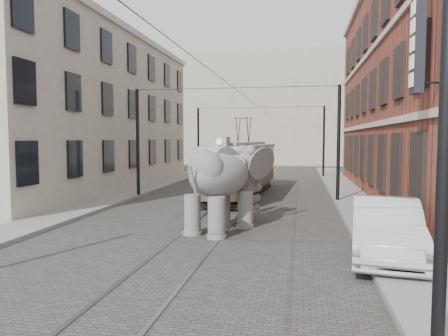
# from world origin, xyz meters

# --- Properties ---
(ground) EXTENTS (120.00, 120.00, 0.00)m
(ground) POSITION_xyz_m (0.00, 0.00, 0.00)
(ground) COLOR #3F3D3A
(tram_rails) EXTENTS (1.54, 80.00, 0.02)m
(tram_rails) POSITION_xyz_m (0.00, 0.00, 0.01)
(tram_rails) COLOR slate
(tram_rails) RESTS_ON ground
(sidewalk_right) EXTENTS (2.00, 60.00, 0.15)m
(sidewalk_right) POSITION_xyz_m (6.00, 0.00, 0.07)
(sidewalk_right) COLOR slate
(sidewalk_right) RESTS_ON ground
(sidewalk_left) EXTENTS (2.00, 60.00, 0.15)m
(sidewalk_left) POSITION_xyz_m (-6.50, 0.00, 0.07)
(sidewalk_left) COLOR slate
(sidewalk_left) RESTS_ON ground
(brick_building) EXTENTS (8.00, 26.00, 12.00)m
(brick_building) POSITION_xyz_m (11.00, 9.00, 6.00)
(brick_building) COLOR brown
(brick_building) RESTS_ON ground
(stucco_building) EXTENTS (7.00, 24.00, 10.00)m
(stucco_building) POSITION_xyz_m (-11.00, 10.00, 5.00)
(stucco_building) COLOR gray
(stucco_building) RESTS_ON ground
(distant_block) EXTENTS (28.00, 10.00, 14.00)m
(distant_block) POSITION_xyz_m (0.00, 40.00, 7.00)
(distant_block) COLOR gray
(distant_block) RESTS_ON ground
(catenary) EXTENTS (11.00, 30.20, 6.00)m
(catenary) POSITION_xyz_m (-0.20, 5.00, 3.00)
(catenary) COLOR black
(catenary) RESTS_ON ground
(tram) EXTENTS (3.06, 11.45, 4.49)m
(tram) POSITION_xyz_m (0.04, 8.01, 2.25)
(tram) COLOR beige
(tram) RESTS_ON ground
(elephant) EXTENTS (4.42, 5.67, 3.06)m
(elephant) POSITION_xyz_m (0.51, -1.62, 1.53)
(elephant) COLOR #5F5D58
(elephant) RESTS_ON ground
(parked_car) EXTENTS (2.33, 5.12, 1.63)m
(parked_car) POSITION_xyz_m (5.64, -4.05, 0.81)
(parked_car) COLOR #A9AAAE
(parked_car) RESTS_ON ground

